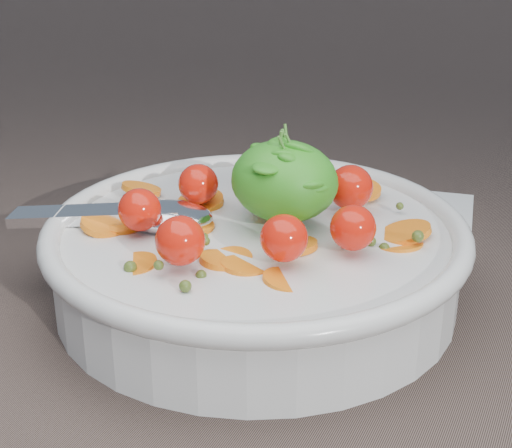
% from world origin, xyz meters
% --- Properties ---
extents(ground, '(6.00, 6.00, 0.00)m').
position_xyz_m(ground, '(0.00, 0.00, 0.00)').
color(ground, brown).
rests_on(ground, ground).
extents(bowl, '(0.33, 0.31, 0.13)m').
position_xyz_m(bowl, '(0.00, 0.01, 0.04)').
color(bowl, silver).
rests_on(bowl, ground).
extents(napkin, '(0.18, 0.16, 0.01)m').
position_xyz_m(napkin, '(0.05, 0.20, 0.00)').
color(napkin, white).
rests_on(napkin, ground).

